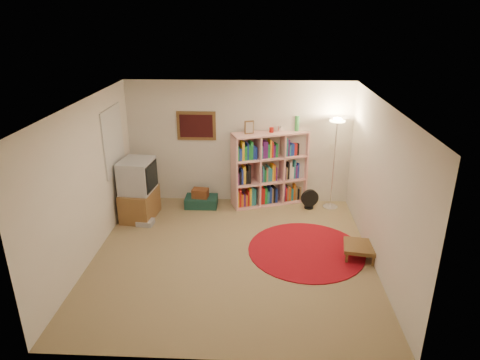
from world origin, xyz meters
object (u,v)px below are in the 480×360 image
object	(u,v)px
floor_lamp	(336,134)
floor_fan	(310,199)
side_table	(360,247)
bookshelf	(268,170)
tv_stand	(139,190)
suitcase	(201,201)

from	to	relation	value
floor_lamp	floor_fan	distance (m)	1.42
side_table	floor_fan	bearing A→B (deg)	108.64
bookshelf	tv_stand	bearing A→B (deg)	178.02
floor_lamp	tv_stand	distance (m)	3.91
side_table	bookshelf	bearing A→B (deg)	125.23
floor_lamp	side_table	bearing A→B (deg)	-84.40
floor_fan	suitcase	xyz separation A→B (m)	(-2.20, 0.00, -0.10)
tv_stand	suitcase	xyz separation A→B (m)	(1.11, 0.55, -0.46)
tv_stand	side_table	bearing A→B (deg)	-12.24
tv_stand	side_table	size ratio (longest dim) A/B	2.03
floor_lamp	floor_fan	world-z (taller)	floor_lamp
floor_fan	tv_stand	world-z (taller)	tv_stand
floor_lamp	side_table	distance (m)	2.33
tv_stand	side_table	distance (m)	4.14
floor_fan	floor_lamp	bearing A→B (deg)	-8.75
floor_lamp	side_table	world-z (taller)	floor_lamp
floor_lamp	suitcase	distance (m)	3.00
floor_lamp	floor_fan	bearing A→B (deg)	-172.63
floor_fan	suitcase	bearing A→B (deg)	163.82
floor_lamp	floor_fan	size ratio (longest dim) A/B	4.60
suitcase	side_table	world-z (taller)	side_table
suitcase	side_table	bearing A→B (deg)	-33.56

